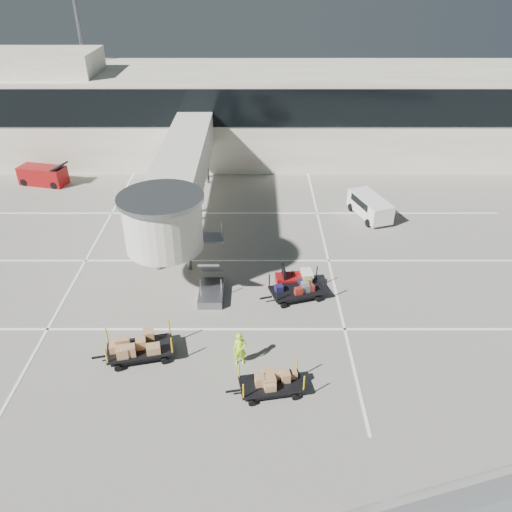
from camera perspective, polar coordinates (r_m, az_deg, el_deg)
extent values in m
plane|color=gray|center=(25.61, -2.79, -11.22)|extent=(140.00, 140.00, 0.00)
cube|color=white|center=(27.11, -2.61, -8.35)|extent=(40.00, 0.15, 0.02)
cube|color=white|center=(32.80, -2.14, -0.52)|extent=(40.00, 0.15, 0.02)
cube|color=white|center=(38.92, -1.81, 4.92)|extent=(40.00, 0.15, 0.02)
cube|color=white|center=(33.96, 8.09, 0.37)|extent=(0.15, 30.00, 0.02)
cube|color=white|center=(35.45, -18.46, 0.36)|extent=(0.15, 30.00, 0.02)
cube|color=#ECE6CB|center=(50.64, -1.44, 16.07)|extent=(64.00, 12.00, 8.00)
cube|color=black|center=(44.28, -1.65, 16.51)|extent=(64.00, 0.12, 3.20)
cube|color=#ECE6CB|center=(51.31, -23.44, 19.65)|extent=(10.00, 6.00, 2.00)
cylinder|color=slate|center=(56.44, -18.92, 19.77)|extent=(0.36, 0.36, 15.00)
cube|color=beige|center=(36.63, -8.33, 10.19)|extent=(3.00, 18.00, 2.80)
cylinder|color=beige|center=(28.52, -10.57, 3.63)|extent=(4.40, 4.40, 3.00)
cylinder|color=slate|center=(27.83, -10.89, 6.55)|extent=(4.80, 4.80, 0.25)
cylinder|color=slate|center=(31.79, -11.29, 0.74)|extent=(0.28, 0.28, 2.90)
cylinder|color=slate|center=(31.46, -7.72, 0.75)|extent=(0.28, 0.28, 2.90)
cylinder|color=slate|center=(37.88, -9.51, 6.13)|extent=(0.28, 0.28, 2.90)
cylinder|color=slate|center=(37.61, -6.49, 6.18)|extent=(0.28, 0.28, 2.90)
cylinder|color=slate|center=(44.25, -8.21, 10.00)|extent=(0.28, 0.28, 2.90)
cylinder|color=slate|center=(44.01, -5.59, 10.05)|extent=(0.28, 0.28, 2.90)
cube|color=slate|center=(29.43, -5.13, -4.23)|extent=(1.40, 2.60, 0.50)
cube|color=slate|center=(29.17, -5.16, -1.39)|extent=(1.20, 2.60, 2.06)
cube|color=slate|center=(29.72, -5.07, 2.10)|extent=(1.40, 1.20, 0.12)
cube|color=maroon|center=(30.13, 4.31, -2.70)|extent=(2.24, 1.27, 0.53)
cube|color=white|center=(30.09, 5.83, -2.03)|extent=(0.74, 1.04, 0.31)
cube|color=black|center=(29.73, 3.18, -1.93)|extent=(0.21, 0.89, 0.80)
cylinder|color=black|center=(29.66, 3.15, -3.74)|extent=(0.59, 0.29, 0.57)
cylinder|color=black|center=(30.60, 2.79, -2.51)|extent=(0.59, 0.29, 0.57)
cylinder|color=black|center=(29.91, 5.84, -3.53)|extent=(0.59, 0.29, 0.57)
cylinder|color=black|center=(30.84, 5.40, -2.32)|extent=(0.59, 0.29, 0.57)
cube|color=black|center=(29.11, 4.73, -3.89)|extent=(3.41, 2.37, 0.12)
cube|color=black|center=(29.22, 4.72, -4.19)|extent=(3.04, 2.06, 0.26)
cube|color=black|center=(28.66, 1.14, -4.79)|extent=(0.72, 0.29, 0.08)
cylinder|color=black|center=(28.49, 3.15, -5.67)|extent=(0.38, 0.24, 0.35)
cylinder|color=black|center=(29.55, 2.25, -4.12)|extent=(0.38, 0.24, 0.35)
cylinder|color=black|center=(29.18, 7.18, -4.90)|extent=(0.38, 0.24, 0.35)
cylinder|color=black|center=(30.21, 6.15, -3.42)|extent=(0.38, 0.24, 0.35)
cylinder|color=black|center=(27.88, 2.42, -4.42)|extent=(0.07, 0.07, 0.93)
cylinder|color=black|center=(28.95, 1.53, -2.88)|extent=(0.07, 0.07, 0.93)
cylinder|color=black|center=(28.83, 8.02, -3.39)|extent=(0.07, 0.07, 0.93)
cylinder|color=black|center=(29.87, 6.96, -1.94)|extent=(0.07, 0.07, 0.93)
cube|color=#17143F|center=(28.76, 2.92, -3.67)|extent=(0.55, 0.41, 0.39)
cube|color=#17143F|center=(28.94, 5.77, -3.73)|extent=(0.43, 0.36, 0.26)
cube|color=#17143F|center=(29.04, 4.44, -3.36)|extent=(0.57, 0.44, 0.38)
cube|color=#4D4E53|center=(28.60, 3.38, -3.89)|extent=(0.53, 0.51, 0.42)
cube|color=#4D4E53|center=(28.86, 5.15, -3.61)|extent=(0.46, 0.37, 0.41)
cube|color=olive|center=(29.15, 6.88, -3.51)|extent=(0.57, 0.41, 0.26)
cube|color=#17143F|center=(28.50, 4.04, -4.23)|extent=(0.62, 0.46, 0.27)
cube|color=maroon|center=(29.28, 4.07, -3.15)|extent=(0.47, 0.40, 0.28)
cube|color=black|center=(23.44, 1.72, -14.40)|extent=(3.05, 1.90, 0.11)
cube|color=black|center=(23.56, 1.71, -14.69)|extent=(2.73, 1.64, 0.24)
cube|color=black|center=(23.34, -2.66, -15.17)|extent=(0.67, 0.19, 0.08)
cylinder|color=black|center=(23.14, -0.48, -16.45)|extent=(0.34, 0.19, 0.32)
cylinder|color=black|center=(24.01, -1.01, -14.22)|extent=(0.34, 0.19, 0.32)
cylinder|color=black|center=(23.44, 4.51, -15.77)|extent=(0.34, 0.19, 0.32)
cylinder|color=black|center=(24.30, 3.76, -13.61)|extent=(0.34, 0.19, 0.32)
cylinder|color=#DEAC0B|center=(22.53, -1.45, -15.22)|extent=(0.07, 0.07, 0.85)
cylinder|color=#DEAC0B|center=(23.42, -1.95, -12.98)|extent=(0.07, 0.07, 0.85)
cylinder|color=#DEAC0B|center=(22.95, 5.51, -14.29)|extent=(0.07, 0.07, 0.85)
cylinder|color=#DEAC0B|center=(23.83, 4.71, -12.14)|extent=(0.07, 0.07, 0.85)
cube|color=#AB7952|center=(23.49, 3.75, -13.34)|extent=(0.58, 0.51, 0.47)
cube|color=#AB7952|center=(23.45, -1.05, -13.52)|extent=(0.66, 0.57, 0.37)
cube|color=#AB7952|center=(23.45, 0.00, -13.29)|extent=(0.49, 0.46, 0.51)
cube|color=#AB7952|center=(23.06, 2.59, -14.56)|extent=(0.46, 0.45, 0.35)
cube|color=#AB7952|center=(23.02, 1.49, -14.36)|extent=(0.51, 0.46, 0.50)
cube|color=#AB7952|center=(22.92, 1.58, -14.61)|extent=(0.50, 0.44, 0.52)
cube|color=#AB7952|center=(23.42, 2.91, -13.69)|extent=(0.57, 0.55, 0.34)
cube|color=black|center=(25.70, -13.10, -10.25)|extent=(3.47, 2.28, 0.13)
cube|color=black|center=(25.83, -13.04, -10.57)|extent=(3.11, 1.97, 0.27)
cube|color=black|center=(25.99, -17.45, -10.96)|extent=(0.75, 0.25, 0.09)
cylinder|color=black|center=(25.52, -15.49, -12.25)|extent=(0.39, 0.23, 0.36)
cylinder|color=black|center=(26.59, -15.47, -10.15)|extent=(0.39, 0.23, 0.36)
cylinder|color=black|center=(25.40, -10.38, -11.70)|extent=(0.39, 0.23, 0.36)
cylinder|color=black|center=(26.48, -10.60, -9.62)|extent=(0.39, 0.23, 0.36)
cylinder|color=#DEAC0B|center=(24.98, -16.73, -10.86)|extent=(0.07, 0.07, 0.96)
cylinder|color=#DEAC0B|center=(26.08, -16.66, -8.78)|extent=(0.07, 0.07, 0.96)
cylinder|color=#DEAC0B|center=(24.81, -9.60, -10.09)|extent=(0.07, 0.07, 0.96)
cylinder|color=#DEAC0B|center=(25.91, -9.87, -8.03)|extent=(0.07, 0.07, 0.96)
cube|color=#AB7952|center=(25.77, -15.55, -9.60)|extent=(0.61, 0.63, 0.50)
cube|color=#AB7952|center=(25.56, -14.65, -9.76)|extent=(0.57, 0.59, 0.55)
cube|color=#AB7952|center=(25.89, -15.32, -9.30)|extent=(0.54, 0.51, 0.53)
cube|color=#AB7952|center=(25.79, -11.58, -8.83)|extent=(0.77, 0.57, 0.57)
cube|color=#AB7952|center=(25.57, -11.05, -9.37)|extent=(0.57, 0.48, 0.44)
cube|color=#AB7952|center=(25.78, -13.64, -9.37)|extent=(0.62, 0.56, 0.42)
cube|color=#AB7952|center=(25.46, -13.80, -9.81)|extent=(0.67, 0.53, 0.55)
imported|color=#ADF319|center=(24.54, -1.85, -10.58)|extent=(0.71, 0.50, 1.82)
cube|color=white|center=(38.92, 12.89, 5.59)|extent=(2.90, 4.51, 1.35)
cube|color=white|center=(40.48, 11.57, 6.37)|extent=(1.68, 0.95, 0.78)
cube|color=black|center=(38.91, 12.82, 6.16)|extent=(2.44, 3.02, 0.54)
cylinder|color=black|center=(37.73, 12.70, 3.71)|extent=(0.38, 0.63, 0.59)
cylinder|color=black|center=(38.54, 14.85, 4.02)|extent=(0.38, 0.63, 0.59)
cylinder|color=black|center=(39.88, 10.78, 5.50)|extent=(0.38, 0.63, 0.59)
cylinder|color=black|center=(40.65, 12.86, 5.76)|extent=(0.38, 0.63, 0.59)
cube|color=maroon|center=(47.62, -23.17, 8.46)|extent=(4.25, 2.56, 1.57)
cube|color=black|center=(46.27, -21.61, 9.50)|extent=(1.32, 1.66, 0.55)
cylinder|color=black|center=(48.12, -24.96, 7.66)|extent=(0.67, 0.40, 0.63)
cylinder|color=black|center=(49.18, -23.99, 8.37)|extent=(0.67, 0.40, 0.63)
cylinder|color=black|center=(46.41, -22.06, 7.50)|extent=(0.67, 0.40, 0.63)
cylinder|color=black|center=(47.51, -21.12, 8.23)|extent=(0.67, 0.40, 0.63)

